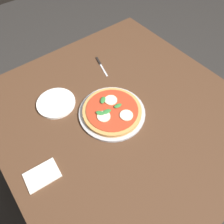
% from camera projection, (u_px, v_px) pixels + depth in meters
% --- Properties ---
extents(ground_plane, '(6.00, 6.00, 0.00)m').
position_uv_depth(ground_plane, '(118.00, 169.00, 1.64)').
color(ground_plane, '#2D2B28').
extents(dining_table, '(1.13, 1.18, 0.77)m').
position_uv_depth(dining_table, '(120.00, 122.00, 1.10)').
color(dining_table, '#4C301E').
rests_on(dining_table, ground_plane).
extents(serving_tray, '(0.31, 0.31, 0.01)m').
position_uv_depth(serving_tray, '(112.00, 112.00, 1.00)').
color(serving_tray, '#B2B2B7').
rests_on(serving_tray, dining_table).
extents(pizza, '(0.28, 0.28, 0.03)m').
position_uv_depth(pizza, '(112.00, 111.00, 0.99)').
color(pizza, tan).
rests_on(pizza, serving_tray).
extents(plate_white, '(0.19, 0.19, 0.01)m').
position_uv_depth(plate_white, '(56.00, 103.00, 1.03)').
color(plate_white, white).
rests_on(plate_white, dining_table).
extents(napkin, '(0.14, 0.10, 0.01)m').
position_uv_depth(napkin, '(42.00, 175.00, 0.83)').
color(napkin, white).
rests_on(napkin, dining_table).
extents(knife, '(0.05, 0.16, 0.01)m').
position_uv_depth(knife, '(100.00, 64.00, 1.21)').
color(knife, black).
rests_on(knife, dining_table).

